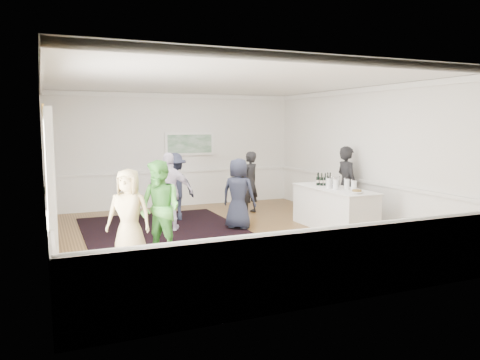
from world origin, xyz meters
name	(u,v)px	position (x,y,z in m)	size (l,w,h in m)	color
floor	(228,236)	(0.00, 0.00, 0.00)	(8.00, 8.00, 0.00)	brown
ceiling	(227,81)	(0.00, 0.00, 3.20)	(7.00, 8.00, 0.02)	white
wall_left	(43,166)	(-3.50, 0.00, 1.60)	(0.02, 8.00, 3.20)	white
wall_right	(366,156)	(3.50, 0.00, 1.60)	(0.02, 8.00, 3.20)	white
wall_back	(176,150)	(0.00, 4.00, 1.60)	(7.00, 0.02, 3.20)	white
wall_front	(342,183)	(0.00, -4.00, 1.60)	(7.00, 0.02, 3.20)	white
wainscoting	(228,213)	(0.00, 0.00, 0.50)	(7.00, 8.00, 1.00)	white
mirror	(45,151)	(-3.45, 1.30, 1.80)	(0.05, 1.25, 1.85)	#F4B447
doorway	(49,190)	(-3.45, -1.90, 1.42)	(0.10, 1.78, 2.56)	white
landscape_painting	(190,144)	(0.40, 3.95, 1.78)	(1.44, 0.06, 0.66)	white
area_rug	(166,232)	(-1.11, 0.86, 0.01)	(3.40, 4.47, 0.02)	black
serving_table	(334,208)	(2.45, -0.28, 0.47)	(0.87, 2.29, 0.93)	white
bartender	(347,184)	(3.20, 0.30, 0.91)	(0.66, 0.43, 1.82)	black
guest_tan	(129,214)	(-2.18, -0.84, 0.79)	(0.77, 0.50, 1.58)	tan
guest_green	(160,209)	(-1.63, -0.89, 0.86)	(0.83, 0.65, 1.71)	#53B749
guest_lilac	(169,192)	(-0.98, 0.98, 0.86)	(1.01, 0.42, 1.73)	silver
guest_dark_a	(174,187)	(-0.60, 2.00, 0.83)	(1.07, 0.61, 1.65)	#222638
guest_dark_b	(249,182)	(1.49, 2.20, 0.81)	(0.59, 0.39, 1.63)	black
guest_navy	(238,194)	(0.49, 0.58, 0.80)	(0.78, 0.51, 1.59)	#222638
wine_bottles	(323,179)	(2.49, 0.22, 1.08)	(0.37, 0.24, 0.31)	black
juice_pitchers	(341,184)	(2.44, -0.55, 1.05)	(0.42, 0.65, 0.24)	#66A93C
ice_bucket	(334,182)	(2.54, -0.14, 1.04)	(0.26, 0.26, 0.24)	silver
nut_bowl	(357,192)	(2.39, -1.16, 0.96)	(0.27, 0.27, 0.08)	white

